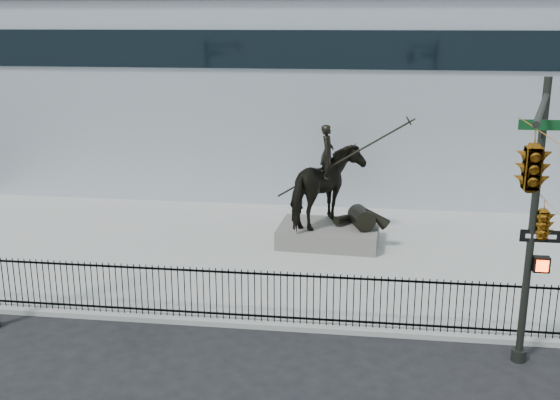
# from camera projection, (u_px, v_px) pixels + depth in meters

# --- Properties ---
(ground) EXTENTS (120.00, 120.00, 0.00)m
(ground) POSITION_uv_depth(u_px,v_px,m) (241.00, 347.00, 17.03)
(ground) COLOR black
(ground) RESTS_ON ground
(plaza) EXTENTS (30.00, 12.00, 0.15)m
(plaza) POSITION_uv_depth(u_px,v_px,m) (277.00, 252.00, 23.70)
(plaza) COLOR #999996
(plaza) RESTS_ON ground
(building) EXTENTS (44.00, 14.00, 9.00)m
(building) POSITION_uv_depth(u_px,v_px,m) (310.00, 92.00, 34.94)
(building) COLOR silver
(building) RESTS_ON ground
(picket_fence) EXTENTS (22.10, 0.10, 1.50)m
(picket_fence) POSITION_uv_depth(u_px,v_px,m) (249.00, 295.00, 17.98)
(picket_fence) COLOR black
(picket_fence) RESTS_ON plaza
(statue_plinth) EXTENTS (3.79, 2.73, 0.68)m
(statue_plinth) POSITION_uv_depth(u_px,v_px,m) (329.00, 234.00, 24.38)
(statue_plinth) COLOR #625F5A
(statue_plinth) RESTS_ON plaza
(equestrian_statue) EXTENTS (4.67, 3.03, 3.96)m
(equestrian_statue) POSITION_uv_depth(u_px,v_px,m) (332.00, 188.00, 23.89)
(equestrian_statue) COLOR black
(equestrian_statue) RESTS_ON statue_plinth
(traffic_signal_right) EXTENTS (2.17, 6.86, 7.00)m
(traffic_signal_right) POSITION_uv_depth(u_px,v_px,m) (538.00, 195.00, 13.00)
(traffic_signal_right) COLOR black
(traffic_signal_right) RESTS_ON ground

